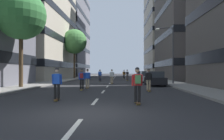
% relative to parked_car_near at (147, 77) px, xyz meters
% --- Properties ---
extents(ground_plane, '(153.92, 153.92, 0.00)m').
position_rel_parked_car_near_xyz_m(ground_plane, '(-5.04, 4.13, -0.70)').
color(ground_plane, '#28282B').
extents(sidewalk_left, '(2.89, 70.54, 0.14)m').
position_rel_parked_car_near_xyz_m(sidewalk_left, '(-12.72, 7.34, -0.63)').
color(sidewalk_left, gray).
rests_on(sidewalk_left, ground_plane).
extents(sidewalk_right, '(2.89, 70.54, 0.14)m').
position_rel_parked_car_near_xyz_m(sidewalk_right, '(2.64, 7.34, -0.63)').
color(sidewalk_right, gray).
rests_on(sidewalk_right, ground_plane).
extents(lane_markings, '(0.16, 57.20, 0.01)m').
position_rel_parked_car_near_xyz_m(lane_markings, '(-5.04, 3.98, -0.70)').
color(lane_markings, silver).
rests_on(lane_markings, ground_plane).
extents(building_left_mid, '(13.19, 21.49, 18.16)m').
position_rel_parked_car_near_xyz_m(building_left_mid, '(-20.70, 9.32, 8.47)').
color(building_left_mid, '#BCB29E').
rests_on(building_left_mid, ground_plane).
extents(building_left_far, '(13.19, 22.33, 24.47)m').
position_rel_parked_car_near_xyz_m(building_left_far, '(-20.70, 29.67, 11.63)').
color(building_left_far, slate).
rests_on(building_left_far, ground_plane).
extents(building_right_mid, '(13.19, 16.66, 24.38)m').
position_rel_parked_car_near_xyz_m(building_right_mid, '(10.62, 9.32, 11.58)').
color(building_right_mid, '#4C4744').
rests_on(building_right_mid, ground_plane).
extents(building_right_far, '(13.19, 18.57, 36.51)m').
position_rel_parked_car_near_xyz_m(building_right_far, '(10.62, 29.67, 17.65)').
color(building_right_far, '#BCB29E').
rests_on(building_right_far, ground_plane).
extents(parked_car_near, '(1.82, 4.40, 1.52)m').
position_rel_parked_car_near_xyz_m(parked_car_near, '(0.00, 0.00, 0.00)').
color(parked_car_near, silver).
rests_on(parked_car_near, ground_plane).
extents(parked_car_mid, '(1.82, 4.40, 1.52)m').
position_rel_parked_car_near_xyz_m(parked_car_mid, '(0.00, -6.82, 0.00)').
color(parked_car_mid, black).
rests_on(parked_car_mid, ground_plane).
extents(parked_car_far, '(1.82, 4.40, 1.52)m').
position_rel_parked_car_near_xyz_m(parked_car_far, '(0.00, 7.71, 0.00)').
color(parked_car_far, '#B2B7BF').
rests_on(parked_car_far, ground_plane).
extents(street_tree_near, '(4.81, 4.81, 9.60)m').
position_rel_parked_car_near_xyz_m(street_tree_near, '(-12.72, 10.71, 6.61)').
color(street_tree_near, '#4C3823').
rests_on(street_tree_near, sidewalk_left).
extents(street_tree_mid, '(4.48, 4.48, 8.76)m').
position_rel_parked_car_near_xyz_m(street_tree_mid, '(-12.72, -10.97, 5.93)').
color(street_tree_mid, '#4C3823').
rests_on(street_tree_mid, sidewalk_left).
extents(streetlamp_right, '(2.13, 0.30, 6.50)m').
position_rel_parked_car_near_xyz_m(streetlamp_right, '(1.99, -5.30, 3.44)').
color(streetlamp_right, '#3F3F44').
rests_on(streetlamp_right, sidewalk_right).
extents(skater_0, '(0.55, 0.91, 1.78)m').
position_rel_parked_car_near_xyz_m(skater_0, '(-6.78, 1.52, 0.29)').
color(skater_0, brown).
rests_on(skater_0, ground_plane).
extents(skater_1, '(0.57, 0.92, 1.78)m').
position_rel_parked_car_near_xyz_m(skater_1, '(-2.61, 3.76, 0.32)').
color(skater_1, brown).
rests_on(skater_1, ground_plane).
extents(skater_2, '(0.54, 0.91, 1.78)m').
position_rel_parked_car_near_xyz_m(skater_2, '(-6.72, -10.59, 0.29)').
color(skater_2, brown).
rests_on(skater_2, ground_plane).
extents(skater_3, '(0.54, 0.91, 1.78)m').
position_rel_parked_car_near_xyz_m(skater_3, '(-2.91, -19.26, 0.32)').
color(skater_3, brown).
rests_on(skater_3, ground_plane).
extents(skater_4, '(0.54, 0.91, 1.78)m').
position_rel_parked_car_near_xyz_m(skater_4, '(-4.75, -4.41, 0.29)').
color(skater_4, brown).
rests_on(skater_4, ground_plane).
extents(skater_5, '(0.56, 0.92, 1.78)m').
position_rel_parked_car_near_xyz_m(skater_5, '(-2.99, 10.51, 0.32)').
color(skater_5, brown).
rests_on(skater_5, ground_plane).
extents(skater_6, '(0.55, 0.91, 1.78)m').
position_rel_parked_car_near_xyz_m(skater_6, '(-7.72, 10.25, 0.32)').
color(skater_6, brown).
rests_on(skater_6, ground_plane).
extents(skater_7, '(0.54, 0.91, 1.78)m').
position_rel_parked_car_near_xyz_m(skater_7, '(-1.53, -13.11, 0.29)').
color(skater_7, brown).
rests_on(skater_7, ground_plane).
extents(skater_8, '(0.54, 0.91, 1.78)m').
position_rel_parked_car_near_xyz_m(skater_8, '(-6.89, -12.47, 0.32)').
color(skater_8, brown).
rests_on(skater_8, ground_plane).
extents(skater_9, '(0.55, 0.92, 1.78)m').
position_rel_parked_car_near_xyz_m(skater_9, '(-7.14, -18.27, 0.29)').
color(skater_9, brown).
rests_on(skater_9, ground_plane).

